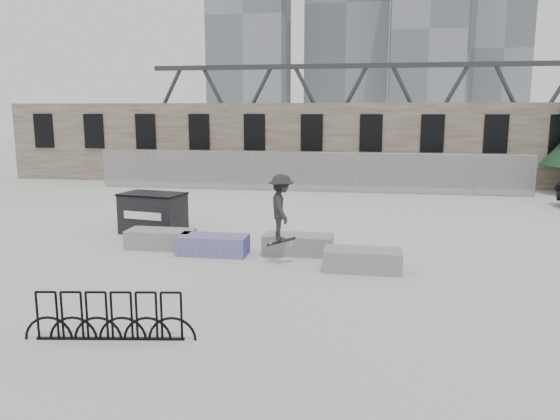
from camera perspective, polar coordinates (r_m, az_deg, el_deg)
The scene contains 12 objects.
ground at distance 15.87m, azimuth -2.56°, elevation -4.62°, with size 120.00×120.00×0.00m, color beige.
stone_wall at distance 31.45m, azimuth 3.58°, elevation 6.99°, with size 36.00×2.58×4.50m.
chainlink_fence at distance 27.85m, azimuth 2.76°, elevation 4.04°, with size 22.06×0.06×2.02m.
planter_far_left at distance 16.87m, azimuth -12.36°, elevation -2.89°, with size 2.00×0.90×0.56m.
planter_center_left at distance 15.87m, azimuth -7.02°, elevation -3.56°, with size 2.00×0.90×0.56m.
planter_center_right at distance 15.83m, azimuth 1.89°, elevation -3.52°, with size 2.00×0.90×0.56m.
planter_offset at distance 14.35m, azimuth 8.63°, elevation -5.10°, with size 2.00×0.90×0.56m.
dumpster at distance 18.90m, azimuth -13.12°, elevation -0.30°, with size 2.28×1.63×1.37m.
bike_rack at distance 10.47m, azimuth -17.40°, elevation -10.60°, with size 3.11×0.52×0.90m.
skyline_towers at distance 110.16m, azimuth 7.52°, elevation 19.01°, with size 58.00×28.00×48.00m.
truss_bridge at distance 70.32m, azimuth 15.19°, elevation 10.05°, with size 70.00×3.00×9.80m.
skateboarder at distance 14.51m, azimuth 0.13°, elevation 0.25°, with size 0.98×1.31×1.95m.
Camera 1 is at (3.20, -14.99, 4.10)m, focal length 35.00 mm.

